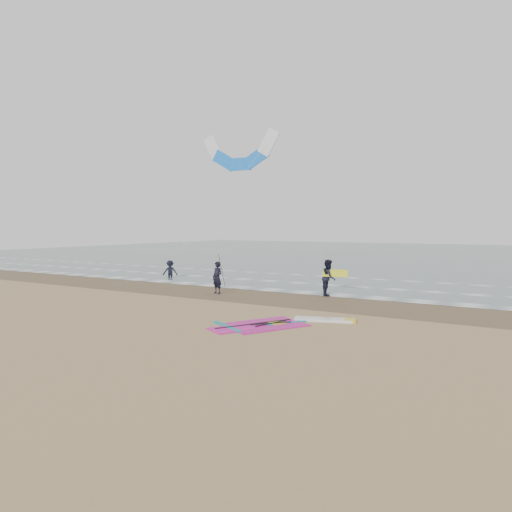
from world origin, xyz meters
The scene contains 11 objects.
ground centered at (0.00, 0.00, 0.00)m, with size 120.00×120.00×0.00m, color tan.
sea_water centered at (0.00, 48.00, 0.01)m, with size 120.00×80.00×0.02m, color #47605E.
wet_sand_band centered at (0.00, 6.00, 0.00)m, with size 120.00×5.00×0.01m, color brown.
foam_waterline centered at (0.00, 10.44, 0.03)m, with size 120.00×9.15×0.02m.
windsurf_rig centered at (2.58, 0.26, 0.03)m, with size 4.87×4.61×0.12m.
person_standing centered at (-4.04, 5.55, 0.89)m, with size 0.65×0.43×1.78m, color black.
person_walking centered at (1.52, 7.95, 0.97)m, with size 0.94×0.73×1.94m, color black.
person_wading centered at (-11.27, 10.07, 0.82)m, with size 1.05×0.61×1.63m, color black.
held_pole centered at (-3.74, 5.55, 1.30)m, with size 0.17×0.86×1.82m.
carried_kiteboard centered at (1.92, 7.85, 1.23)m, with size 1.30×0.51×0.39m.
surf_kite centered at (-8.08, 14.40, 9.06)m, with size 6.62×4.48×9.76m.
Camera 1 is at (10.23, -14.98, 3.69)m, focal length 32.00 mm.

